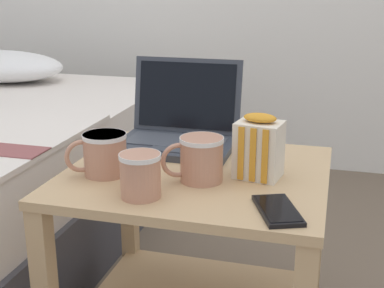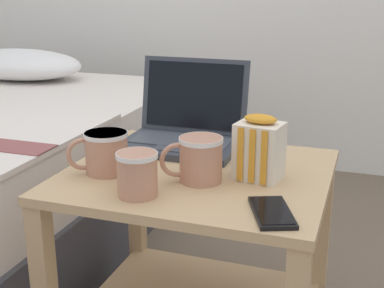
# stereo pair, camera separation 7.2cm
# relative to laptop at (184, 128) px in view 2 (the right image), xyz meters

# --- Properties ---
(bedside_table) EXTENTS (0.62, 0.56, 0.52)m
(bedside_table) POSITION_rel_laptop_xyz_m (0.10, -0.19, -0.23)
(bedside_table) COLOR tan
(bedside_table) RESTS_ON ground_plane
(laptop) EXTENTS (0.32, 0.26, 0.23)m
(laptop) POSITION_rel_laptop_xyz_m (0.00, 0.00, 0.00)
(laptop) COLOR #333842
(laptop) RESTS_ON bedside_table
(mug_front_left) EXTENTS (0.13, 0.11, 0.10)m
(mug_front_left) POSITION_rel_laptop_xyz_m (-0.10, -0.27, 0.01)
(mug_front_left) COLOR tan
(mug_front_left) RESTS_ON bedside_table
(mug_front_right) EXTENTS (0.11, 0.10, 0.10)m
(mug_front_right) POSITION_rel_laptop_xyz_m (0.03, -0.38, 0.01)
(mug_front_right) COLOR tan
(mug_front_right) RESTS_ON bedside_table
(mug_mid_center) EXTENTS (0.14, 0.10, 0.10)m
(mug_mid_center) POSITION_rel_laptop_xyz_m (0.13, -0.25, 0.01)
(mug_mid_center) COLOR tan
(mug_mid_center) RESTS_ON bedside_table
(snack_bag) EXTENTS (0.11, 0.10, 0.15)m
(snack_bag) POSITION_rel_laptop_xyz_m (0.25, -0.19, 0.02)
(snack_bag) COLOR silver
(snack_bag) RESTS_ON bedside_table
(cell_phone) EXTENTS (0.12, 0.16, 0.01)m
(cell_phone) POSITION_rel_laptop_xyz_m (0.32, -0.38, -0.04)
(cell_phone) COLOR black
(cell_phone) RESTS_ON bedside_table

